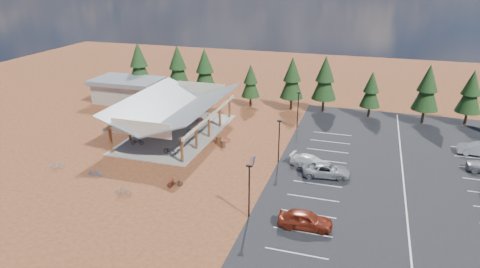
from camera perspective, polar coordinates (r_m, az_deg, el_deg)
ground at (r=48.60m, az=-1.18°, el=-4.03°), size 140.00×140.00×0.00m
asphalt_lot at (r=49.43m, az=20.89°, el=-5.05°), size 27.00×44.00×0.04m
concrete_pad at (r=58.08m, az=-8.37°, el=0.13°), size 10.60×18.60×0.10m
bike_pavilion at (r=56.85m, az=-8.58°, el=3.68°), size 11.65×19.40×4.97m
outbuilding at (r=73.19m, az=-14.75°, el=5.71°), size 11.00×7.00×3.90m
lamp_post_0 at (r=37.41m, az=1.23°, el=-7.11°), size 0.50×0.25×5.14m
lamp_post_1 at (r=47.99m, az=5.22°, el=-0.58°), size 0.50×0.25×5.14m
lamp_post_2 at (r=59.12m, az=7.74°, el=3.54°), size 0.50×0.25×5.14m
trash_bin_0 at (r=54.15m, az=-2.91°, el=-0.80°), size 0.60×0.60×0.90m
trash_bin_1 at (r=52.91m, az=-2.27°, el=-1.33°), size 0.60×0.60×0.90m
pine_0 at (r=75.58m, az=-13.33°, el=9.14°), size 3.97×3.97×9.25m
pine_1 at (r=73.00m, az=-8.29°, el=8.96°), size 3.87×3.87×9.01m
pine_2 at (r=70.54m, az=-4.72°, el=8.58°), size 3.78×3.78×8.81m
pine_3 at (r=67.83m, az=1.43°, el=7.08°), size 2.94×2.94×6.84m
pine_4 at (r=66.24m, az=6.97°, el=7.41°), size 3.58×3.58×8.35m
pine_5 at (r=66.06m, az=11.26°, el=7.32°), size 3.74×3.74×8.71m
pine_6 at (r=65.49m, az=17.09°, el=5.68°), size 2.97×2.97×6.93m
pine_7 at (r=65.18m, az=23.72°, el=5.65°), size 3.67×3.67×8.54m
pine_8 at (r=67.23m, az=28.42°, el=4.97°), size 3.41×3.41×7.94m
bike_0 at (r=54.96m, az=-13.56°, el=-0.98°), size 1.69×0.95×0.84m
bike_1 at (r=56.79m, az=-11.26°, el=0.03°), size 1.69×0.58×1.00m
bike_2 at (r=62.61m, az=-9.92°, el=2.11°), size 1.91×1.17×0.95m
bike_3 at (r=63.06m, az=-7.67°, el=2.36°), size 1.56×0.91×0.91m
bike_4 at (r=51.28m, az=-9.35°, el=-2.21°), size 1.95×1.04×0.97m
bike_5 at (r=54.43m, az=-7.45°, el=-0.67°), size 1.68×0.52×1.00m
bike_6 at (r=57.42m, az=-6.40°, el=0.48°), size 1.68×0.77×0.85m
bike_7 at (r=61.46m, az=-5.39°, el=1.96°), size 1.55×0.53×0.92m
bike_9 at (r=51.32m, az=-23.23°, el=-3.87°), size 1.42×1.40×0.93m
bike_10 at (r=48.23m, az=-18.73°, el=-4.91°), size 1.60×0.66×0.82m
bike_11 at (r=44.19m, az=-9.12°, el=-6.35°), size 0.70×1.64×0.95m
bike_12 at (r=44.07m, az=-8.65°, el=-6.50°), size 1.61×1.25×0.81m
bike_13 at (r=43.47m, az=-15.27°, el=-7.37°), size 1.63×0.69×0.95m
bike_14 at (r=48.85m, az=1.91°, el=-3.29°), size 0.99×1.88×0.94m
bike_15 at (r=54.01m, az=-2.26°, el=-0.76°), size 1.77×1.32×1.06m
car_0 at (r=37.39m, az=8.69°, el=-11.20°), size 4.74×2.16×1.58m
car_2 at (r=46.41m, az=11.43°, el=-4.75°), size 5.33×3.06×1.40m
car_3 at (r=48.15m, az=9.41°, el=-3.65°), size 4.91×2.79×1.34m
car_9 at (r=57.83m, az=29.27°, el=-1.77°), size 4.84×2.02×1.56m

